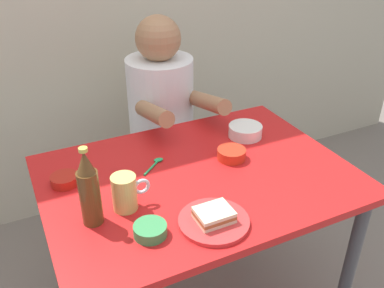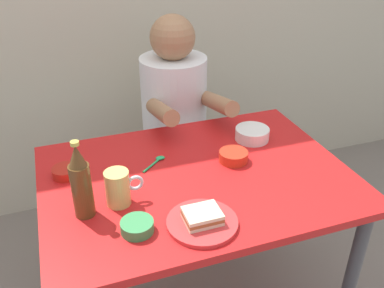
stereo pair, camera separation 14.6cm
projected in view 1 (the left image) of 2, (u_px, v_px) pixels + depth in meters
dining_table at (198, 195)px, 1.56m from camera, size 1.10×0.80×0.74m
stool at (163, 171)px, 2.24m from camera, size 0.34×0.34×0.45m
person_seated at (161, 100)px, 2.03m from camera, size 0.33×0.56×0.72m
plate_orange at (214, 221)px, 1.28m from camera, size 0.22×0.22×0.01m
sandwich at (214, 215)px, 1.26m from camera, size 0.11×0.09×0.04m
beer_mug at (125, 192)px, 1.32m from camera, size 0.13×0.08×0.12m
beer_bottle at (89, 190)px, 1.23m from camera, size 0.06×0.06×0.26m
rice_bowl_white at (245, 130)px, 1.75m from camera, size 0.14×0.14×0.05m
sambal_bowl_red at (64, 179)px, 1.45m from camera, size 0.10×0.10×0.03m
dip_bowl_green at (150, 230)px, 1.23m from camera, size 0.10×0.10×0.03m
sauce_bowl_chili at (232, 153)px, 1.60m from camera, size 0.11×0.11×0.04m
spoon at (156, 163)px, 1.57m from camera, size 0.10×0.09×0.01m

